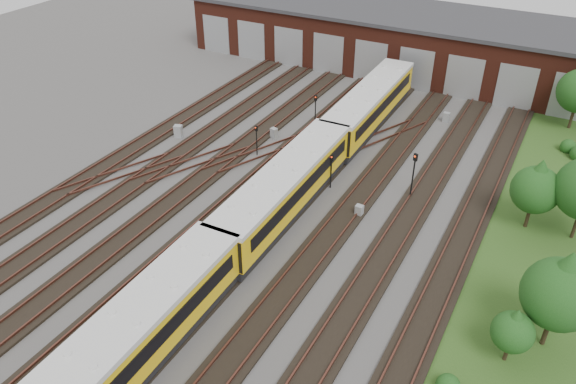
% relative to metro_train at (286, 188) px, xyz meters
% --- Properties ---
extents(ground, '(120.00, 120.00, 0.00)m').
position_rel_metro_train_xyz_m(ground, '(-2.00, -7.72, -2.06)').
color(ground, '#4B4845').
rests_on(ground, ground).
extents(track_network, '(30.40, 70.00, 0.33)m').
position_rel_metro_train_xyz_m(track_network, '(-2.17, -7.13, -1.95)').
color(track_network, black).
rests_on(track_network, ground).
extents(maintenance_shed, '(51.00, 12.50, 6.35)m').
position_rel_metro_train_xyz_m(maintenance_shed, '(-2.01, 32.26, 1.15)').
color(maintenance_shed, '#562115').
rests_on(maintenance_shed, ground).
extents(grass_verge, '(8.00, 55.00, 0.05)m').
position_rel_metro_train_xyz_m(grass_verge, '(17.00, 2.28, -2.03)').
color(grass_verge, '#274918').
rests_on(grass_verge, ground).
extents(metro_train, '(3.22, 48.37, 3.37)m').
position_rel_metro_train_xyz_m(metro_train, '(0.00, 0.00, 0.00)').
color(metro_train, black).
rests_on(metro_train, ground).
extents(signal_mast_0, '(0.25, 0.24, 2.74)m').
position_rel_metro_train_xyz_m(signal_mast_0, '(-6.20, 6.26, -0.30)').
color(signal_mast_0, black).
rests_on(signal_mast_0, ground).
extents(signal_mast_1, '(0.28, 0.27, 3.11)m').
position_rel_metro_train_xyz_m(signal_mast_1, '(-4.29, 13.47, -0.06)').
color(signal_mast_1, black).
rests_on(signal_mast_1, ground).
extents(signal_mast_2, '(0.29, 0.28, 2.90)m').
position_rel_metro_train_xyz_m(signal_mast_2, '(1.42, 4.54, -0.18)').
color(signal_mast_2, black).
rests_on(signal_mast_2, ground).
extents(signal_mast_3, '(0.32, 0.30, 3.78)m').
position_rel_metro_train_xyz_m(signal_mast_3, '(7.28, 6.09, 0.35)').
color(signal_mast_3, black).
rests_on(signal_mast_3, ground).
extents(relay_cabinet_0, '(0.83, 0.75, 1.14)m').
position_rel_metro_train_xyz_m(relay_cabinet_0, '(-14.08, 5.74, -1.49)').
color(relay_cabinet_0, '#929597').
rests_on(relay_cabinet_0, ground).
extents(relay_cabinet_1, '(0.67, 0.60, 0.94)m').
position_rel_metro_train_xyz_m(relay_cabinet_1, '(-6.51, 9.69, -1.59)').
color(relay_cabinet_1, '#929597').
rests_on(relay_cabinet_1, ground).
extents(relay_cabinet_2, '(0.62, 0.55, 0.88)m').
position_rel_metro_train_xyz_m(relay_cabinet_2, '(-2.15, 7.42, -1.62)').
color(relay_cabinet_2, '#929597').
rests_on(relay_cabinet_2, ground).
extents(relay_cabinet_3, '(0.57, 0.48, 0.93)m').
position_rel_metro_train_xyz_m(relay_cabinet_3, '(6.13, 20.28, -1.59)').
color(relay_cabinet_3, '#929597').
rests_on(relay_cabinet_3, ground).
extents(relay_cabinet_4, '(0.56, 0.48, 0.89)m').
position_rel_metro_train_xyz_m(relay_cabinet_4, '(4.80, 2.09, -1.61)').
color(relay_cabinet_4, '#929597').
rests_on(relay_cabinet_4, ground).
extents(tree_1, '(3.26, 3.26, 5.40)m').
position_rel_metro_train_xyz_m(tree_1, '(15.48, 6.38, 1.41)').
color(tree_1, '#2E2314').
rests_on(tree_1, ground).
extents(tree_3, '(2.18, 2.18, 3.60)m').
position_rel_metro_train_xyz_m(tree_3, '(16.44, -6.31, 0.26)').
color(tree_3, '#2E2314').
rests_on(tree_3, ground).
extents(tree_4, '(3.82, 3.82, 6.33)m').
position_rel_metro_train_xyz_m(tree_4, '(18.02, -4.23, 2.01)').
color(tree_4, '#2E2314').
rests_on(tree_4, ground).
extents(bush_0, '(1.22, 1.22, 1.22)m').
position_rel_metro_train_xyz_m(bush_0, '(14.33, -9.70, -1.45)').
color(bush_0, '#164313').
rests_on(bush_0, ground).
extents(bush_1, '(1.30, 1.30, 1.30)m').
position_rel_metro_train_xyz_m(bush_1, '(16.84, 19.48, -1.41)').
color(bush_1, '#164313').
rests_on(bush_1, ground).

